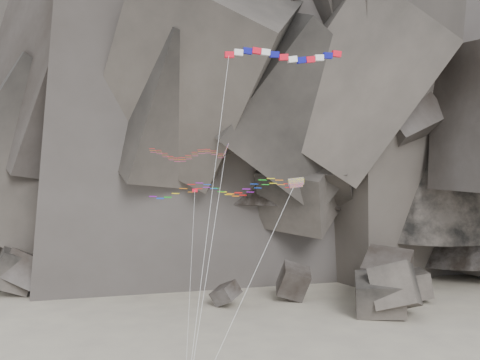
# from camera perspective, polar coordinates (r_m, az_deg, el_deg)

# --- Properties ---
(headland) EXTENTS (110.00, 70.00, 84.00)m
(headland) POSITION_cam_1_polar(r_m,az_deg,el_deg) (124.84, 2.66, 12.03)
(headland) COLOR #4F4841
(headland) RESTS_ON ground
(boulder_field) EXTENTS (68.43, 18.79, 8.65)m
(boulder_field) POSITION_cam_1_polar(r_m,az_deg,el_deg) (90.35, -0.35, -9.92)
(boulder_field) COLOR #47423F
(boulder_field) RESTS_ON ground
(delta_kite) EXTENTS (8.57, 14.56, 22.14)m
(delta_kite) POSITION_cam_1_polar(r_m,az_deg,el_deg) (59.15, -5.38, 2.48)
(delta_kite) COLOR red
(delta_kite) RESTS_ON ground
(banner_kite) EXTENTS (12.56, 14.63, 30.85)m
(banner_kite) POSITION_cam_1_polar(r_m,az_deg,el_deg) (57.15, 4.09, 11.58)
(banner_kite) COLOR red
(banner_kite) RESTS_ON ground
(parafoil_kite) EXTENTS (15.37, 12.42, 18.91)m
(parafoil_kite) POSITION_cam_1_polar(r_m,az_deg,el_deg) (56.68, -2.23, -0.81)
(parafoil_kite) COLOR #FAF80D
(parafoil_kite) RESTS_ON ground
(pennant_kite) EXTENTS (1.37, 11.49, 17.74)m
(pennant_kite) POSITION_cam_1_polar(r_m,az_deg,el_deg) (54.22, -4.57, -5.90)
(pennant_kite) COLOR red
(pennant_kite) RESTS_ON ground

